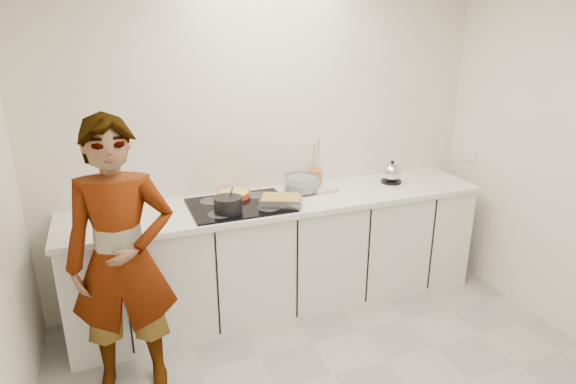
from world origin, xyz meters
name	(u,v)px	position (x,y,z in m)	size (l,w,h in m)	color
wall_back	(269,140)	(0.00, 1.60, 1.30)	(3.60, 0.00, 2.60)	white
base_cabinets	(283,255)	(0.00, 1.28, 0.43)	(3.20, 0.58, 0.87)	white
countertop	(283,202)	(0.00, 1.28, 0.89)	(3.24, 0.64, 0.04)	white
hob	(240,205)	(-0.35, 1.26, 0.92)	(0.72, 0.54, 0.01)	black
tart_dish	(234,194)	(-0.35, 1.44, 0.95)	(0.31, 0.31, 0.04)	#C4441E
saucepan	(228,205)	(-0.46, 1.14, 0.98)	(0.24, 0.24, 0.19)	black
baking_dish	(281,200)	(-0.07, 1.15, 0.96)	(0.37, 0.33, 0.06)	silver
mixing_bowl	(302,184)	(0.21, 1.40, 0.97)	(0.29, 0.29, 0.13)	silver
tea_towel	(324,190)	(0.36, 1.33, 0.93)	(0.19, 0.14, 0.03)	white
kettle	(392,173)	(0.99, 1.34, 0.99)	(0.17, 0.17, 0.19)	black
utensil_crock	(315,178)	(0.37, 1.50, 0.98)	(0.11, 0.11, 0.14)	orange
cook	(122,261)	(-1.20, 0.76, 0.86)	(0.63, 0.41, 1.72)	white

